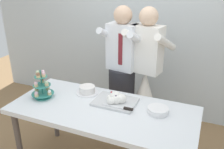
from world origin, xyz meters
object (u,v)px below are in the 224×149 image
at_px(person_groom, 122,82).
at_px(main_cake_tray, 116,99).
at_px(dessert_table, 103,115).
at_px(person_bride, 144,97).
at_px(plate_stack, 158,110).
at_px(cupcake_stand, 42,87).
at_px(round_cake, 87,90).

bearing_deg(person_groom, main_cake_tray, -75.46).
height_order(dessert_table, main_cake_tray, main_cake_tray).
bearing_deg(person_bride, plate_stack, -64.14).
relative_size(dessert_table, cupcake_stand, 5.90).
bearing_deg(cupcake_stand, main_cake_tray, 13.47).
relative_size(main_cake_tray, person_groom, 0.26).
height_order(dessert_table, plate_stack, plate_stack).
relative_size(cupcake_stand, plate_stack, 1.53).
height_order(cupcake_stand, plate_stack, cupcake_stand).
bearing_deg(person_bride, dessert_table, -106.81).
bearing_deg(person_bride, person_groom, -175.92).
xyz_separation_m(cupcake_stand, round_cake, (0.38, 0.26, -0.08)).
xyz_separation_m(dessert_table, cupcake_stand, (-0.67, -0.04, 0.20)).
xyz_separation_m(main_cake_tray, round_cake, (-0.37, 0.08, -0.00)).
relative_size(plate_stack, round_cake, 0.83).
distance_m(dessert_table, round_cake, 0.38).
xyz_separation_m(cupcake_stand, person_bride, (0.89, 0.76, -0.31)).
relative_size(dessert_table, person_groom, 1.08).
xyz_separation_m(dessert_table, person_bride, (0.22, 0.73, -0.12)).
bearing_deg(person_groom, round_cake, -114.43).
height_order(main_cake_tray, person_bride, person_bride).
bearing_deg(round_cake, plate_stack, -7.43).
height_order(dessert_table, person_bride, person_bride).
height_order(dessert_table, cupcake_stand, cupcake_stand).
relative_size(dessert_table, person_bride, 1.08).
xyz_separation_m(plate_stack, person_bride, (-0.29, 0.61, -0.22)).
distance_m(main_cake_tray, person_groom, 0.59).
distance_m(cupcake_stand, round_cake, 0.47).
bearing_deg(cupcake_stand, person_bride, 40.76).
xyz_separation_m(cupcake_stand, plate_stack, (1.18, 0.16, -0.09)).
relative_size(cupcake_stand, person_bride, 0.18).
bearing_deg(round_cake, main_cake_tray, -12.88).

